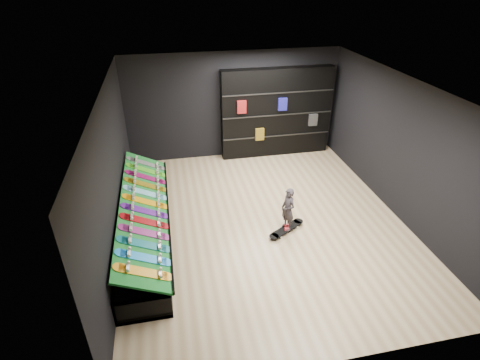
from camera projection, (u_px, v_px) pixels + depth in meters
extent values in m
cube|color=tan|center=(264.00, 221.00, 8.31)|extent=(6.00, 7.00, 0.01)
cube|color=white|center=(269.00, 88.00, 6.81)|extent=(6.00, 7.00, 0.01)
cube|color=black|center=(234.00, 106.00, 10.53)|extent=(6.00, 0.02, 3.00)
cube|color=black|center=(341.00, 288.00, 4.59)|extent=(6.00, 0.02, 3.00)
cube|color=black|center=(112.00, 176.00, 7.04)|extent=(0.02, 7.00, 3.00)
cube|color=black|center=(400.00, 148.00, 8.09)|extent=(0.02, 7.00, 3.00)
cube|color=#0E5E1E|center=(145.00, 207.00, 7.52)|extent=(0.92, 4.50, 0.46)
cube|color=black|center=(276.00, 113.00, 10.71)|extent=(3.17, 0.37, 2.54)
imported|color=black|center=(287.00, 217.00, 7.80)|extent=(0.22, 0.26, 0.58)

